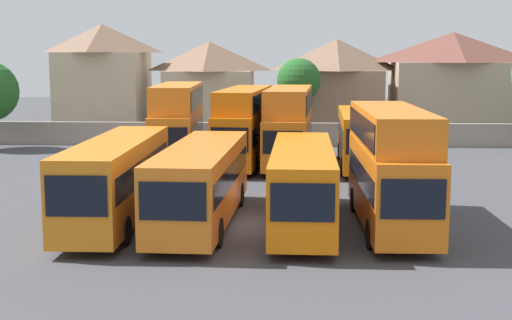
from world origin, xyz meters
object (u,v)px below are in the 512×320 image
Objects in this scene: tree_behind_wall at (299,81)px; bus_5 at (178,120)px; bus_6 at (244,122)px; bus_8 at (360,136)px; house_terrace_far_right at (452,84)px; house_terrace_centre at (210,87)px; bus_2 at (201,179)px; house_terrace_right at (336,87)px; bus_7 at (289,123)px; house_terrace_left at (103,79)px; bus_1 at (117,176)px; bus_3 at (302,181)px; bus_4 at (391,162)px.

bus_5 is at bearing -121.64° from tree_behind_wall.
bus_6 is 13.09m from tree_behind_wall.
house_terrace_far_right is at bearing 154.30° from bus_8.
house_terrace_centre is at bearing -162.34° from bus_6.
house_terrace_right is at bearing 169.49° from bus_2.
house_terrace_centre is (-6.99, 18.08, 1.36)m from bus_7.
bus_5 is 1.09× the size of house_terrace_left.
bus_3 is (7.75, -0.18, -0.12)m from bus_1.
bus_1 is 1.00× the size of bus_2.
house_terrace_left is at bearing -179.03° from house_terrace_right.
bus_6 is 1.37× the size of house_terrace_centre.
bus_4 is at bearing -89.73° from house_terrace_right.
house_terrace_centre is (-4.15, 17.81, 1.39)m from bus_6.
bus_1 is 29.55m from tree_behind_wall.
bus_5 is at bearing -82.79° from bus_6.
bus_2 reaches higher than bus_3.
house_terrace_right reaches higher than house_terrace_centre.
bus_1 is 1.43× the size of house_terrace_right.
bus_3 is 1.39× the size of house_terrace_right.
bus_1 reaches higher than bus_8.
bus_4 is 0.97× the size of house_terrace_far_right.
bus_6 is 21.82m from house_terrace_left.
bus_5 is 1.26× the size of house_terrace_right.
house_terrace_left is 0.91× the size of house_terrace_far_right.
house_terrace_left is 1.15× the size of house_terrace_right.
house_terrace_centre is at bearing -145.78° from bus_8.
house_terrace_right is (-0.42, 17.90, 2.26)m from bus_8.
house_terrace_centre reaches higher than bus_3.
bus_5 is (-3.45, 15.80, 1.01)m from bus_2.
bus_7 is (2.84, -0.27, 0.03)m from bus_6.
house_terrace_right is at bearing 161.05° from bus_1.
bus_5 is at bearing -122.06° from house_terrace_right.
tree_behind_wall is (16.97, -4.68, -0.00)m from house_terrace_left.
bus_1 is at bearing -88.91° from bus_2.
house_terrace_right is (4.01, 17.71, 1.47)m from bus_7.
house_terrace_left is at bearing -175.56° from house_terrace_centre.
bus_7 is at bearing -128.19° from house_terrace_far_right.
house_terrace_right reaches higher than bus_4.
bus_2 is 4.19m from bus_3.
house_terrace_right is at bearing 179.57° from house_terrace_far_right.
bus_2 is 28.89m from tree_behind_wall.
house_terrace_centre is 9.46m from tree_behind_wall.
bus_6 is at bearing -91.46° from bus_8.
house_terrace_left reaches higher than bus_4.
bus_1 is 1.13× the size of house_terrace_far_right.
house_terrace_centre is 20.87m from house_terrace_far_right.
bus_4 is 1.51× the size of tree_behind_wall.
tree_behind_wall is (-13.14, -4.95, 0.36)m from house_terrace_far_right.
house_terrace_far_right is at bearing 140.63° from bus_6.
house_terrace_left reaches higher than tree_behind_wall.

